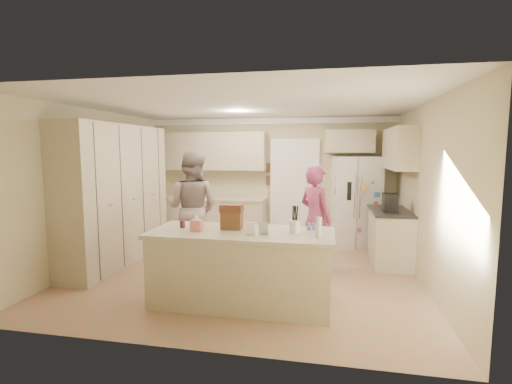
% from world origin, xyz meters
% --- Properties ---
extents(floor, '(5.20, 4.60, 0.02)m').
position_xyz_m(floor, '(0.00, 0.00, -0.01)').
color(floor, '#A1735A').
rests_on(floor, ground).
extents(ceiling, '(5.20, 4.60, 0.02)m').
position_xyz_m(ceiling, '(0.00, 0.00, 2.61)').
color(ceiling, white).
rests_on(ceiling, wall_back).
extents(wall_back, '(5.20, 0.02, 2.60)m').
position_xyz_m(wall_back, '(0.00, 2.31, 1.30)').
color(wall_back, '#C6B991').
rests_on(wall_back, ground).
extents(wall_front, '(5.20, 0.02, 2.60)m').
position_xyz_m(wall_front, '(0.00, -2.31, 1.30)').
color(wall_front, '#C6B991').
rests_on(wall_front, ground).
extents(wall_left, '(0.02, 4.60, 2.60)m').
position_xyz_m(wall_left, '(-2.61, 0.00, 1.30)').
color(wall_left, '#C6B991').
rests_on(wall_left, ground).
extents(wall_right, '(0.02, 4.60, 2.60)m').
position_xyz_m(wall_right, '(2.61, 0.00, 1.30)').
color(wall_right, '#C6B991').
rests_on(wall_right, ground).
extents(crown_back, '(5.20, 0.08, 0.12)m').
position_xyz_m(crown_back, '(0.00, 2.26, 2.53)').
color(crown_back, white).
rests_on(crown_back, wall_back).
extents(pantry_bank, '(0.60, 2.60, 2.35)m').
position_xyz_m(pantry_bank, '(-2.30, 0.20, 1.18)').
color(pantry_bank, beige).
rests_on(pantry_bank, floor).
extents(back_base_cab, '(2.20, 0.60, 0.88)m').
position_xyz_m(back_base_cab, '(-1.15, 2.00, 0.44)').
color(back_base_cab, beige).
rests_on(back_base_cab, floor).
extents(back_countertop, '(2.24, 0.63, 0.04)m').
position_xyz_m(back_countertop, '(-1.15, 1.99, 0.90)').
color(back_countertop, beige).
rests_on(back_countertop, back_base_cab).
extents(back_upper_cab, '(2.20, 0.35, 0.80)m').
position_xyz_m(back_upper_cab, '(-1.15, 2.12, 1.90)').
color(back_upper_cab, beige).
rests_on(back_upper_cab, wall_back).
extents(doorway_opening, '(0.90, 0.06, 2.10)m').
position_xyz_m(doorway_opening, '(0.55, 2.28, 1.05)').
color(doorway_opening, black).
rests_on(doorway_opening, floor).
extents(doorway_casing, '(1.02, 0.03, 2.22)m').
position_xyz_m(doorway_casing, '(0.55, 2.24, 1.05)').
color(doorway_casing, white).
rests_on(doorway_casing, floor).
extents(wall_frame_upper, '(0.15, 0.02, 0.20)m').
position_xyz_m(wall_frame_upper, '(0.02, 2.27, 1.55)').
color(wall_frame_upper, brown).
rests_on(wall_frame_upper, wall_back).
extents(wall_frame_lower, '(0.15, 0.02, 0.20)m').
position_xyz_m(wall_frame_lower, '(0.02, 2.27, 1.28)').
color(wall_frame_lower, brown).
rests_on(wall_frame_lower, wall_back).
extents(refrigerator, '(0.99, 0.82, 1.80)m').
position_xyz_m(refrigerator, '(1.79, 2.06, 0.90)').
color(refrigerator, white).
rests_on(refrigerator, floor).
extents(fridge_seam, '(0.02, 0.02, 1.78)m').
position_xyz_m(fridge_seam, '(1.79, 1.71, 0.90)').
color(fridge_seam, gray).
rests_on(fridge_seam, refrigerator).
extents(fridge_dispenser, '(0.22, 0.03, 0.35)m').
position_xyz_m(fridge_dispenser, '(1.57, 1.70, 1.15)').
color(fridge_dispenser, black).
rests_on(fridge_dispenser, refrigerator).
extents(fridge_handle_l, '(0.02, 0.02, 0.85)m').
position_xyz_m(fridge_handle_l, '(1.74, 1.69, 1.05)').
color(fridge_handle_l, silver).
rests_on(fridge_handle_l, refrigerator).
extents(fridge_handle_r, '(0.02, 0.02, 0.85)m').
position_xyz_m(fridge_handle_r, '(1.84, 1.69, 1.05)').
color(fridge_handle_r, silver).
rests_on(fridge_handle_r, refrigerator).
extents(over_fridge_cab, '(0.95, 0.35, 0.45)m').
position_xyz_m(over_fridge_cab, '(1.65, 2.12, 2.10)').
color(over_fridge_cab, beige).
rests_on(over_fridge_cab, wall_back).
extents(right_base_cab, '(0.60, 1.20, 0.88)m').
position_xyz_m(right_base_cab, '(2.30, 1.00, 0.44)').
color(right_base_cab, beige).
rests_on(right_base_cab, floor).
extents(right_countertop, '(0.63, 1.24, 0.04)m').
position_xyz_m(right_countertop, '(2.29, 1.00, 0.90)').
color(right_countertop, '#2D2B28').
rests_on(right_countertop, right_base_cab).
extents(right_upper_cab, '(0.35, 1.50, 0.70)m').
position_xyz_m(right_upper_cab, '(2.43, 1.20, 1.95)').
color(right_upper_cab, beige).
rests_on(right_upper_cab, wall_right).
extents(coffee_maker, '(0.22, 0.28, 0.30)m').
position_xyz_m(coffee_maker, '(2.25, 0.80, 1.07)').
color(coffee_maker, black).
rests_on(coffee_maker, right_countertop).
extents(island_base, '(2.20, 0.90, 0.88)m').
position_xyz_m(island_base, '(0.20, -1.10, 0.44)').
color(island_base, beige).
rests_on(island_base, floor).
extents(island_top, '(2.28, 0.96, 0.05)m').
position_xyz_m(island_top, '(0.20, -1.10, 0.90)').
color(island_top, beige).
rests_on(island_top, island_base).
extents(utensil_crock, '(0.13, 0.13, 0.15)m').
position_xyz_m(utensil_crock, '(0.85, -1.05, 1.00)').
color(utensil_crock, white).
rests_on(utensil_crock, island_top).
extents(tissue_box, '(0.13, 0.13, 0.14)m').
position_xyz_m(tissue_box, '(-0.35, -1.20, 1.00)').
color(tissue_box, '#DD756D').
rests_on(tissue_box, island_top).
extents(tissue_plume, '(0.08, 0.08, 0.08)m').
position_xyz_m(tissue_plume, '(-0.35, -1.20, 1.10)').
color(tissue_plume, white).
rests_on(tissue_plume, tissue_box).
extents(dollhouse_body, '(0.26, 0.18, 0.22)m').
position_xyz_m(dollhouse_body, '(0.05, -1.00, 1.04)').
color(dollhouse_body, brown).
rests_on(dollhouse_body, island_top).
extents(dollhouse_roof, '(0.28, 0.20, 0.10)m').
position_xyz_m(dollhouse_roof, '(0.05, -1.00, 1.20)').
color(dollhouse_roof, '#592D1E').
rests_on(dollhouse_roof, dollhouse_body).
extents(jam_jar, '(0.07, 0.07, 0.09)m').
position_xyz_m(jam_jar, '(-0.60, -1.05, 0.97)').
color(jam_jar, '#59263F').
rests_on(jam_jar, island_top).
extents(greeting_card_a, '(0.12, 0.06, 0.16)m').
position_xyz_m(greeting_card_a, '(0.35, -1.30, 1.01)').
color(greeting_card_a, white).
rests_on(greeting_card_a, island_top).
extents(greeting_card_b, '(0.12, 0.05, 0.16)m').
position_xyz_m(greeting_card_b, '(0.50, -1.25, 1.01)').
color(greeting_card_b, silver).
rests_on(greeting_card_b, island_top).
extents(water_bottle, '(0.07, 0.07, 0.24)m').
position_xyz_m(water_bottle, '(1.15, -1.25, 1.04)').
color(water_bottle, silver).
rests_on(water_bottle, island_top).
extents(shaker_salt, '(0.05, 0.05, 0.09)m').
position_xyz_m(shaker_salt, '(1.02, -0.88, 0.97)').
color(shaker_salt, '#496AAC').
rests_on(shaker_salt, island_top).
extents(shaker_pepper, '(0.05, 0.05, 0.09)m').
position_xyz_m(shaker_pepper, '(1.09, -0.88, 0.97)').
color(shaker_pepper, '#496AAC').
rests_on(shaker_pepper, island_top).
extents(teen_boy, '(0.98, 0.80, 1.91)m').
position_xyz_m(teen_boy, '(-1.00, 0.34, 0.95)').
color(teen_boy, gray).
rests_on(teen_boy, floor).
extents(teen_girl, '(0.73, 0.71, 1.69)m').
position_xyz_m(teen_girl, '(1.06, 0.38, 0.84)').
color(teen_girl, '#A0414E').
rests_on(teen_girl, floor).
extents(fridge_magnets, '(0.76, 0.02, 1.44)m').
position_xyz_m(fridge_magnets, '(1.79, 1.70, 0.90)').
color(fridge_magnets, tan).
rests_on(fridge_magnets, refrigerator).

